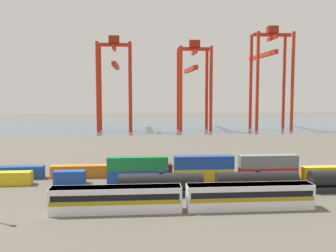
# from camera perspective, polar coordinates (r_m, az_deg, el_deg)

# --- Properties ---
(ground_plane) EXTENTS (420.00, 420.00, 0.00)m
(ground_plane) POSITION_cam_1_polar(r_m,az_deg,el_deg) (118.88, 1.52, -3.59)
(ground_plane) COLOR #5B564C
(harbour_water) EXTENTS (400.00, 110.00, 0.01)m
(harbour_water) POSITION_cam_1_polar(r_m,az_deg,el_deg) (212.20, -1.24, 0.26)
(harbour_water) COLOR #475B6B
(harbour_water) RESTS_ON ground_plane
(passenger_train) EXTENTS (40.13, 3.14, 3.90)m
(passenger_train) POSITION_cam_1_polar(r_m,az_deg,el_deg) (58.23, 2.43, -10.68)
(passenger_train) COLOR silver
(passenger_train) RESTS_ON ground_plane
(shipping_container_0) EXTENTS (12.10, 2.44, 2.60)m
(shipping_container_0) POSITION_cam_1_polar(r_m,az_deg,el_deg) (80.62, -24.19, -7.29)
(shipping_container_0) COLOR gold
(shipping_container_0) RESTS_ON ground_plane
(shipping_container_1) EXTENTS (6.04, 2.44, 2.60)m
(shipping_container_1) POSITION_cam_1_polar(r_m,az_deg,el_deg) (77.22, -14.70, -7.54)
(shipping_container_1) COLOR #1C4299
(shipping_container_1) RESTS_ON ground_plane
(shipping_container_2) EXTENTS (12.10, 2.44, 2.60)m
(shipping_container_2) POSITION_cam_1_polar(r_m,az_deg,el_deg) (76.05, -4.63, -7.58)
(shipping_container_2) COLOR #1C4299
(shipping_container_2) RESTS_ON ground_plane
(shipping_container_3) EXTENTS (12.10, 2.44, 2.60)m
(shipping_container_3) POSITION_cam_1_polar(r_m,az_deg,el_deg) (75.52, -4.64, -5.65)
(shipping_container_3) COLOR #197538
(shipping_container_3) RESTS_ON shipping_container_2
(shipping_container_4) EXTENTS (12.10, 2.44, 2.60)m
(shipping_container_4) POSITION_cam_1_polar(r_m,az_deg,el_deg) (77.22, 5.44, -7.39)
(shipping_container_4) COLOR gold
(shipping_container_4) RESTS_ON ground_plane
(shipping_container_5) EXTENTS (12.10, 2.44, 2.60)m
(shipping_container_5) POSITION_cam_1_polar(r_m,az_deg,el_deg) (76.70, 5.46, -5.49)
(shipping_container_5) COLOR #1C4299
(shipping_container_5) RESTS_ON shipping_container_4
(shipping_container_6) EXTENTS (12.10, 2.44, 2.60)m
(shipping_container_6) POSITION_cam_1_polar(r_m,az_deg,el_deg) (80.63, 14.92, -7.00)
(shipping_container_6) COLOR #AD211C
(shipping_container_6) RESTS_ON ground_plane
(shipping_container_7) EXTENTS (12.10, 2.44, 2.60)m
(shipping_container_7) POSITION_cam_1_polar(r_m,az_deg,el_deg) (80.14, 14.96, -5.19)
(shipping_container_7) COLOR slate
(shipping_container_7) RESTS_ON shipping_container_6
(shipping_container_8) EXTENTS (12.10, 2.44, 2.60)m
(shipping_container_8) POSITION_cam_1_polar(r_m,az_deg,el_deg) (86.01, 23.40, -6.50)
(shipping_container_8) COLOR gold
(shipping_container_8) RESTS_ON ground_plane
(shipping_container_9) EXTENTS (12.10, 2.44, 2.60)m
(shipping_container_9) POSITION_cam_1_polar(r_m,az_deg,el_deg) (85.42, -22.31, -6.54)
(shipping_container_9) COLOR #1C4299
(shipping_container_9) RESTS_ON ground_plane
(shipping_container_10) EXTENTS (12.10, 2.44, 2.60)m
(shipping_container_10) POSITION_cam_1_polar(r_m,az_deg,el_deg) (82.35, -13.21, -6.71)
(shipping_container_10) COLOR orange
(shipping_container_10) RESTS_ON ground_plane
(shipping_container_11) EXTENTS (12.10, 2.44, 2.60)m
(shipping_container_11) POSITION_cam_1_polar(r_m,az_deg,el_deg) (81.46, -3.65, -6.72)
(shipping_container_11) COLOR maroon
(shipping_container_11) RESTS_ON ground_plane
(shipping_container_12) EXTENTS (6.04, 2.44, 2.60)m
(shipping_container_12) POSITION_cam_1_polar(r_m,az_deg,el_deg) (82.81, 5.84, -6.54)
(shipping_container_12) COLOR maroon
(shipping_container_12) RESTS_ON ground_plane
(gantry_crane_west) EXTENTS (16.12, 35.17, 43.87)m
(gantry_crane_west) POSITION_cam_1_polar(r_m,az_deg,el_deg) (179.79, -8.08, 7.80)
(gantry_crane_west) COLOR red
(gantry_crane_west) RESTS_ON ground_plane
(gantry_crane_central) EXTENTS (15.60, 38.37, 42.31)m
(gantry_crane_central) POSITION_cam_1_polar(r_m,az_deg,el_deg) (182.11, 3.85, 7.52)
(gantry_crane_central) COLOR red
(gantry_crane_central) RESTS_ON ground_plane
(gantry_crane_east) EXTENTS (18.43, 39.81, 49.33)m
(gantry_crane_east) POSITION_cam_1_polar(r_m,az_deg,el_deg) (191.43, 15.11, 8.61)
(gantry_crane_east) COLOR red
(gantry_crane_east) RESTS_ON ground_plane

